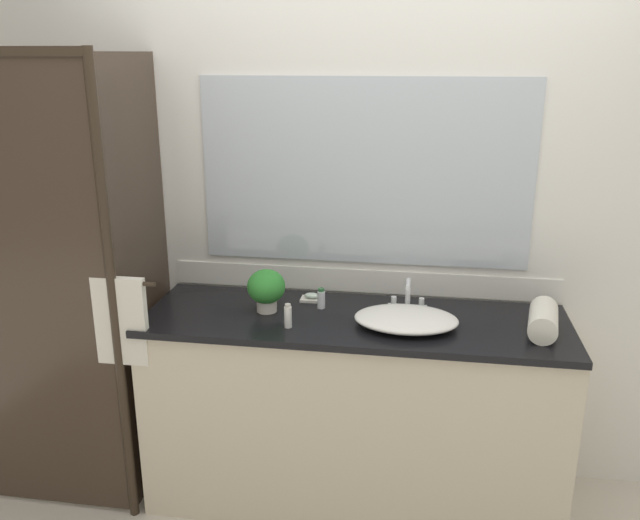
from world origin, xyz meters
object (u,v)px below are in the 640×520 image
Objects in this scene: soap_dish at (312,298)px; amenity_bottle_lotion at (288,316)px; amenity_bottle_body_wash at (321,299)px; faucet at (408,300)px; potted_plant at (266,288)px; rolled_towel_near_edge at (543,320)px; sink_basin at (406,319)px.

soap_dish is 0.32m from amenity_bottle_lotion.
amenity_bottle_body_wash is (0.06, -0.08, 0.03)m from soap_dish.
faucet is 0.62m from potted_plant.
rolled_towel_near_edge is (1.02, 0.10, 0.01)m from amenity_bottle_lotion.
potted_plant is 0.25m from soap_dish.
amenity_bottle_body_wash is (-0.38, 0.14, 0.01)m from sink_basin.
rolled_towel_near_edge is (1.15, -0.05, -0.05)m from potted_plant.
faucet reaches higher than rolled_towel_near_edge.
amenity_bottle_body_wash is 0.35× the size of rolled_towel_near_edge.
amenity_bottle_body_wash is at bearing -175.38° from faucet.
potted_plant reaches higher than rolled_towel_near_edge.
faucet is 0.44m from soap_dish.
amenity_bottle_lotion is at bearing -174.26° from rolled_towel_near_edge.
amenity_bottle_lotion is (0.13, -0.16, -0.06)m from potted_plant.
faucet reaches higher than amenity_bottle_lotion.
amenity_bottle_body_wash is 0.90× the size of amenity_bottle_lotion.
rolled_towel_near_edge reaches higher than soap_dish.
faucet is 0.66× the size of rolled_towel_near_edge.
potted_plant is (-0.60, -0.10, 0.06)m from faucet.
potted_plant is 0.21m from amenity_bottle_lotion.
faucet is 0.57m from rolled_towel_near_edge.
amenity_bottle_lotion is at bearing -169.51° from sink_basin.
potted_plant is 0.73× the size of rolled_towel_near_edge.
potted_plant reaches higher than sink_basin.
faucet is 1.67× the size of amenity_bottle_lotion.
amenity_bottle_lotion is at bearing -98.20° from soap_dish.
rolled_towel_near_edge is (0.54, 0.01, 0.03)m from sink_basin.
rolled_towel_near_edge is (0.97, -0.21, 0.04)m from soap_dish.
sink_basin is 2.26× the size of potted_plant.
faucet is at bearing 4.62° from amenity_bottle_body_wash.
rolled_towel_near_edge is at bearing -12.25° from soap_dish.
faucet is at bearing 28.72° from amenity_bottle_lotion.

